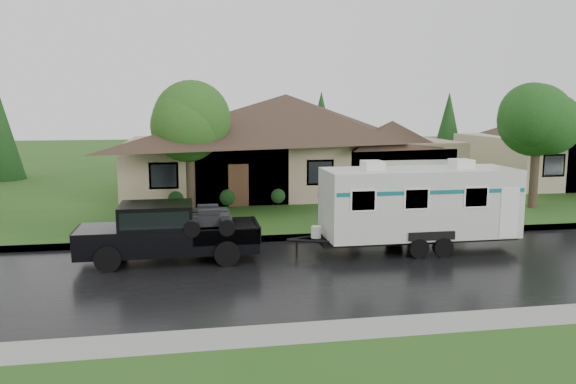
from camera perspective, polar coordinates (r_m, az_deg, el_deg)
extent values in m
plane|color=#28591C|center=(19.46, 0.98, -6.40)|extent=(140.00, 140.00, 0.00)
cube|color=black|center=(17.58, 2.22, -8.07)|extent=(140.00, 8.00, 0.01)
cube|color=gray|center=(21.59, -0.16, -4.67)|extent=(140.00, 0.50, 0.15)
cube|color=#28591C|center=(34.00, -3.81, 0.26)|extent=(140.00, 26.00, 0.15)
cube|color=tan|center=(33.09, -0.21, 2.80)|extent=(18.00, 10.00, 3.00)
pyramid|color=#3A281F|center=(32.92, -0.21, 9.91)|extent=(19.44, 10.80, 2.60)
cube|color=tan|center=(31.62, 10.42, 2.10)|extent=(5.76, 4.00, 2.70)
cylinder|color=#382B1E|center=(26.49, -9.85, 0.78)|extent=(0.41, 0.41, 2.64)
sphere|color=#336821|center=(26.25, -10.01, 7.03)|extent=(3.64, 3.64, 3.64)
cylinder|color=#382B1E|center=(29.82, 23.69, 1.06)|extent=(0.41, 0.41, 2.65)
sphere|color=#245B1D|center=(29.61, 24.04, 6.63)|extent=(3.66, 3.66, 3.66)
sphere|color=#143814|center=(28.10, -11.31, -0.50)|extent=(1.00, 1.00, 1.00)
sphere|color=#143814|center=(28.15, -6.18, -0.36)|extent=(1.00, 1.00, 1.00)
sphere|color=#143814|center=(28.42, -1.11, -0.23)|extent=(1.00, 1.00, 1.00)
sphere|color=#143814|center=(28.91, 3.84, -0.09)|extent=(1.00, 1.00, 1.00)
sphere|color=#143814|center=(29.61, 8.58, 0.04)|extent=(1.00, 1.00, 1.00)
sphere|color=#143814|center=(30.50, 13.07, 0.16)|extent=(1.00, 1.00, 1.00)
cube|color=black|center=(18.99, -11.99, -4.63)|extent=(5.80, 1.93, 0.83)
cube|color=black|center=(19.14, -18.41, -3.99)|extent=(1.55, 1.89, 0.34)
cube|color=black|center=(18.85, -13.24, -2.46)|extent=(2.32, 1.82, 0.87)
cube|color=black|center=(18.84, -13.25, -2.31)|extent=(2.13, 1.86, 0.53)
cube|color=black|center=(18.96, -6.44, -3.91)|extent=(2.13, 1.84, 0.06)
cylinder|color=black|center=(18.32, -17.85, -6.48)|extent=(0.81, 0.31, 0.81)
cylinder|color=black|center=(20.15, -17.12, -5.08)|extent=(0.81, 0.31, 0.81)
cylinder|color=black|center=(18.17, -6.22, -6.23)|extent=(0.81, 0.31, 0.81)
cylinder|color=black|center=(20.01, -6.59, -4.84)|extent=(0.81, 0.31, 0.81)
cube|color=silver|center=(20.39, 13.14, -0.99)|extent=(6.77, 2.32, 2.37)
cube|color=black|center=(20.65, 13.02, -4.63)|extent=(7.16, 1.16, 0.14)
cube|color=#0E5E64|center=(20.31, 13.20, 0.46)|extent=(6.64, 2.34, 0.14)
cube|color=white|center=(19.59, 8.58, 2.71)|extent=(0.68, 0.77, 0.31)
cube|color=white|center=(20.87, 17.19, 2.78)|extent=(0.68, 0.77, 0.31)
cylinder|color=black|center=(19.48, 13.13, -5.59)|extent=(0.68, 0.23, 0.68)
cylinder|color=black|center=(21.53, 10.76, -4.14)|extent=(0.68, 0.23, 0.68)
cylinder|color=black|center=(19.83, 15.46, -5.43)|extent=(0.68, 0.23, 0.68)
cylinder|color=black|center=(21.85, 12.90, -4.02)|extent=(0.68, 0.23, 0.68)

